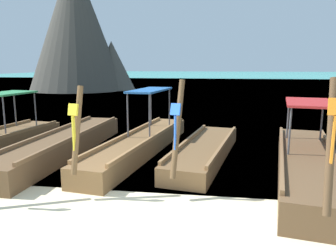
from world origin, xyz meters
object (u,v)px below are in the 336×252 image
longtail_boat_yellow_ribbon (141,143)px  karst_rock (78,27)px  longtail_boat_orange_ribbon (307,164)px  longtail_boat_blue_ribbon (205,151)px  longtail_boat_pink_ribbon (64,145)px

longtail_boat_yellow_ribbon → karst_rock: (-12.28, 24.41, 6.28)m
longtail_boat_orange_ribbon → karst_rock: bearing=122.9°
longtail_boat_blue_ribbon → longtail_boat_orange_ribbon: longtail_boat_orange_ribbon is taller
longtail_boat_pink_ribbon → longtail_boat_blue_ribbon: 4.34m
longtail_boat_yellow_ribbon → longtail_boat_orange_ribbon: longtail_boat_orange_ribbon is taller
longtail_boat_yellow_ribbon → longtail_boat_orange_ribbon: size_ratio=1.08×
longtail_boat_orange_ribbon → karst_rock: (-16.82, 26.05, 6.26)m
longtail_boat_blue_ribbon → longtail_boat_orange_ribbon: bearing=-26.9°
longtail_boat_yellow_ribbon → longtail_boat_pink_ribbon: bearing=-167.9°
longtail_boat_yellow_ribbon → karst_rock: bearing=116.7°
longtail_boat_pink_ribbon → longtail_boat_yellow_ribbon: (2.33, 0.50, 0.02)m
longtail_boat_yellow_ribbon → longtail_boat_blue_ribbon: bearing=-10.0°
longtail_boat_orange_ribbon → karst_rock: size_ratio=0.48×
longtail_boat_orange_ribbon → longtail_boat_yellow_ribbon: bearing=160.1°
longtail_boat_yellow_ribbon → longtail_boat_orange_ribbon: 4.84m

